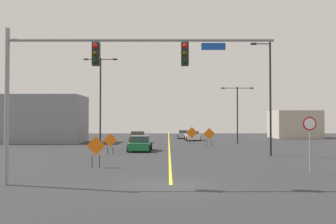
% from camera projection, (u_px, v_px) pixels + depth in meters
% --- Properties ---
extents(ground, '(126.47, 126.47, 0.00)m').
position_uv_depth(ground, '(172.00, 185.00, 15.75)').
color(ground, '#2D2D30').
extents(road_centre_stripe, '(0.16, 70.26, 0.01)m').
position_uv_depth(road_centre_stripe, '(170.00, 140.00, 50.87)').
color(road_centre_stripe, yellow).
rests_on(road_centre_stripe, ground).
extents(traffic_signal_assembly, '(12.21, 0.44, 7.11)m').
position_uv_depth(traffic_signal_assembly, '(97.00, 68.00, 15.88)').
color(traffic_signal_assembly, gray).
rests_on(traffic_signal_assembly, ground).
extents(stop_sign, '(0.76, 0.07, 3.11)m').
position_uv_depth(stop_sign, '(311.00, 134.00, 19.33)').
color(stop_sign, gray).
rests_on(stop_sign, ground).
extents(street_lamp_near_right, '(1.67, 0.24, 9.38)m').
position_uv_depth(street_lamp_near_right, '(271.00, 94.00, 28.72)').
color(street_lamp_near_right, black).
rests_on(street_lamp_near_right, ground).
extents(street_lamp_mid_right, '(4.08, 0.24, 7.14)m').
position_uv_depth(street_lamp_mid_right, '(239.00, 109.00, 43.98)').
color(street_lamp_mid_right, black).
rests_on(street_lamp_mid_right, ground).
extents(street_lamp_far_left, '(3.46, 0.24, 9.36)m').
position_uv_depth(street_lamp_far_left, '(102.00, 96.00, 35.97)').
color(street_lamp_far_left, black).
rests_on(street_lamp_far_left, ground).
extents(construction_sign_left_shoulder, '(1.18, 0.12, 1.81)m').
position_uv_depth(construction_sign_left_shoulder, '(112.00, 141.00, 29.96)').
color(construction_sign_left_shoulder, orange).
rests_on(construction_sign_left_shoulder, ground).
extents(construction_sign_left_lane, '(1.15, 0.21, 1.92)m').
position_uv_depth(construction_sign_left_lane, '(97.00, 148.00, 21.69)').
color(construction_sign_left_lane, orange).
rests_on(construction_sign_left_lane, ground).
extents(construction_sign_right_lane, '(1.28, 0.31, 2.06)m').
position_uv_depth(construction_sign_right_lane, '(211.00, 135.00, 39.39)').
color(construction_sign_right_lane, orange).
rests_on(construction_sign_right_lane, ground).
extents(construction_sign_median_far, '(1.41, 0.06, 2.11)m').
position_uv_depth(construction_sign_median_far, '(193.00, 133.00, 42.98)').
color(construction_sign_median_far, orange).
rests_on(construction_sign_median_far, ground).
extents(car_white_distant, '(2.23, 3.99, 1.38)m').
position_uv_depth(car_white_distant, '(194.00, 136.00, 50.94)').
color(car_white_distant, white).
rests_on(car_white_distant, ground).
extents(car_green_approaching, '(2.19, 4.17, 1.44)m').
position_uv_depth(car_green_approaching, '(142.00, 144.00, 33.42)').
color(car_green_approaching, '#196B38').
rests_on(car_green_approaching, ground).
extents(car_silver_passing, '(2.23, 4.61, 1.35)m').
position_uv_depth(car_silver_passing, '(186.00, 134.00, 56.74)').
color(car_silver_passing, '#B7BABF').
rests_on(car_silver_passing, ground).
extents(car_orange_far, '(2.20, 4.17, 1.50)m').
position_uv_depth(car_orange_far, '(139.00, 137.00, 45.87)').
color(car_orange_far, orange).
rests_on(car_orange_far, ground).
extents(roadside_building_west, '(11.60, 6.62, 6.18)m').
position_uv_depth(roadside_building_west, '(41.00, 119.00, 46.17)').
color(roadside_building_west, gray).
rests_on(roadside_building_west, ground).
extents(roadside_building_east, '(7.17, 6.68, 4.52)m').
position_uv_depth(roadside_building_east, '(296.00, 124.00, 58.25)').
color(roadside_building_east, '#B2A893').
rests_on(roadside_building_east, ground).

